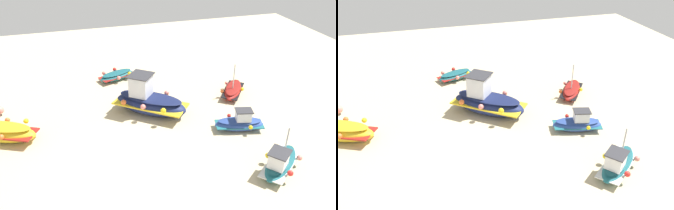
{
  "view_description": "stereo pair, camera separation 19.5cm",
  "coord_description": "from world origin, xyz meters",
  "views": [
    {
      "loc": [
        2.33,
        15.17,
        12.05
      ],
      "look_at": [
        -3.27,
        -3.56,
        0.9
      ],
      "focal_mm": 35.75,
      "sensor_mm": 36.0,
      "label": 1
    },
    {
      "loc": [
        2.14,
        15.22,
        12.05
      ],
      "look_at": [
        -3.27,
        -3.56,
        0.9
      ],
      "focal_mm": 35.75,
      "sensor_mm": 36.0,
      "label": 2
    }
  ],
  "objects": [
    {
      "name": "ground_plane",
      "position": [
        0.0,
        0.0,
        0.0
      ],
      "size": [
        51.41,
        51.41,
        0.0
      ],
      "primitive_type": "plane",
      "color": "beige"
    },
    {
      "name": "fishing_boat_0",
      "position": [
        -8.97,
        -5.25,
        0.37
      ],
      "size": [
        2.92,
        3.32,
        2.63
      ],
      "rotation": [
        0.0,
        0.0,
        4.07
      ],
      "color": "maroon",
      "rests_on": "ground_plane"
    },
    {
      "name": "fishing_boat_1",
      "position": [
        7.25,
        -3.84,
        0.59
      ],
      "size": [
        4.68,
        3.24,
        3.5
      ],
      "rotation": [
        0.0,
        0.0,
        2.7
      ],
      "color": "gold",
      "rests_on": "ground_plane"
    },
    {
      "name": "fishing_boat_2",
      "position": [
        -7.21,
        -0.73,
        0.48
      ],
      "size": [
        3.32,
        1.84,
        1.44
      ],
      "rotation": [
        0.0,
        0.0,
        2.89
      ],
      "color": "#2D4C9E",
      "rests_on": "ground_plane"
    },
    {
      "name": "fishing_boat_3",
      "position": [
        -7.48,
        3.44,
        0.5
      ],
      "size": [
        3.55,
        3.17,
        2.52
      ],
      "rotation": [
        0.0,
        0.0,
        0.67
      ],
      "color": "#1E6670",
      "rests_on": "ground_plane"
    },
    {
      "name": "fishing_boat_4",
      "position": [
        -2.2,
        -4.47,
        0.89
      ],
      "size": [
        5.33,
        4.86,
        2.81
      ],
      "rotation": [
        0.0,
        0.0,
        5.61
      ],
      "color": "navy",
      "rests_on": "ground_plane"
    },
    {
      "name": "fishing_boat_5",
      "position": [
        -0.86,
        -10.51,
        0.35
      ],
      "size": [
        3.26,
        2.33,
        0.76
      ],
      "rotation": [
        0.0,
        0.0,
        3.54
      ],
      "color": "#1E6670",
      "rests_on": "ground_plane"
    },
    {
      "name": "mooring_buoy_0",
      "position": [
        7.74,
        -7.01,
        0.4
      ],
      "size": [
        0.55,
        0.55,
        0.68
      ],
      "color": "#3F3F42",
      "rests_on": "ground_plane"
    }
  ]
}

